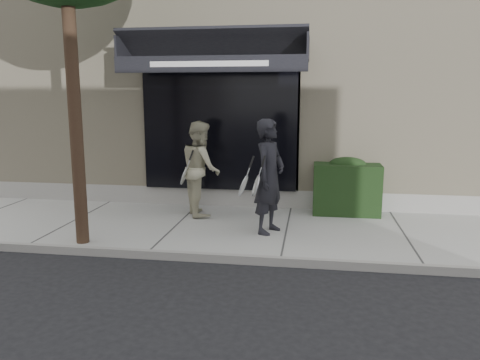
# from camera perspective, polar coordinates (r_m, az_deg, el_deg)

# --- Properties ---
(ground) EXTENTS (80.00, 80.00, 0.00)m
(ground) POSITION_cam_1_polar(r_m,az_deg,el_deg) (8.42, 5.71, -6.66)
(ground) COLOR black
(ground) RESTS_ON ground
(sidewalk) EXTENTS (20.00, 3.00, 0.12)m
(sidewalk) POSITION_cam_1_polar(r_m,az_deg,el_deg) (8.41, 5.72, -6.27)
(sidewalk) COLOR #A5A49F
(sidewalk) RESTS_ON ground
(curb) EXTENTS (20.00, 0.10, 0.14)m
(curb) POSITION_cam_1_polar(r_m,az_deg,el_deg) (6.93, 4.98, -9.83)
(curb) COLOR gray
(curb) RESTS_ON ground
(building_facade) EXTENTS (14.30, 8.04, 5.64)m
(building_facade) POSITION_cam_1_polar(r_m,az_deg,el_deg) (13.01, 7.16, 11.52)
(building_facade) COLOR beige
(building_facade) RESTS_ON ground
(hedge) EXTENTS (1.30, 0.70, 1.14)m
(hedge) POSITION_cam_1_polar(r_m,az_deg,el_deg) (9.49, 12.86, -0.83)
(hedge) COLOR black
(hedge) RESTS_ON sidewalk
(pedestrian_front) EXTENTS (0.84, 0.97, 1.95)m
(pedestrian_front) POSITION_cam_1_polar(r_m,az_deg,el_deg) (7.92, 3.59, 0.41)
(pedestrian_front) COLOR black
(pedestrian_front) RESTS_ON sidewalk
(pedestrian_back) EXTENTS (1.01, 1.11, 1.85)m
(pedestrian_back) POSITION_cam_1_polar(r_m,az_deg,el_deg) (9.17, -4.81, 1.45)
(pedestrian_back) COLOR #B5B091
(pedestrian_back) RESTS_ON sidewalk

